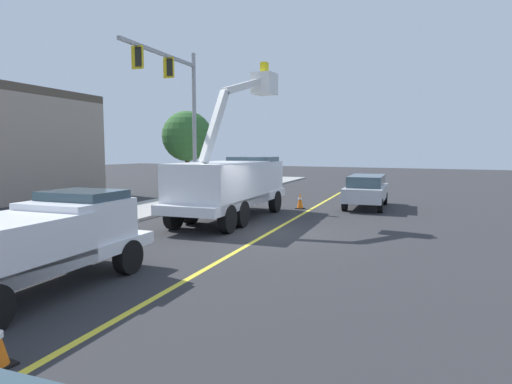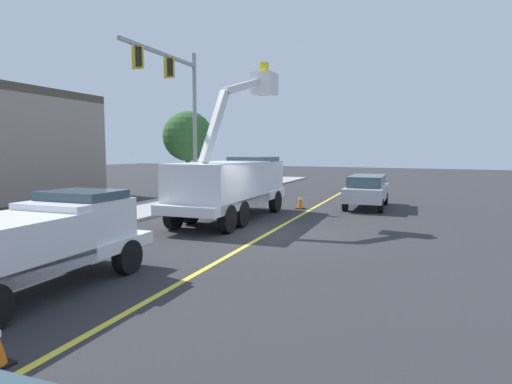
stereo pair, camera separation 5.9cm
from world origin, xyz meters
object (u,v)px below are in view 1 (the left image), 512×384
at_px(utility_bucket_truck, 232,183).
at_px(passing_minivan, 366,189).
at_px(traffic_cone_mid_front, 300,201).
at_px(service_pickup_truck, 34,241).
at_px(traffic_signal_mast, 177,97).

height_order(utility_bucket_truck, passing_minivan, utility_bucket_truck).
bearing_deg(traffic_cone_mid_front, service_pickup_truck, 178.85).
height_order(passing_minivan, traffic_signal_mast, traffic_signal_mast).
bearing_deg(traffic_signal_mast, utility_bucket_truck, -115.99).
xyz_separation_m(service_pickup_truck, traffic_signal_mast, (12.56, 5.69, 4.65)).
xyz_separation_m(utility_bucket_truck, passing_minivan, (6.51, -4.38, -0.63)).
bearing_deg(service_pickup_truck, traffic_cone_mid_front, -1.15).
xyz_separation_m(passing_minivan, traffic_signal_mast, (-4.29, 8.92, 4.80)).
bearing_deg(traffic_signal_mast, traffic_cone_mid_front, -69.26).
relative_size(service_pickup_truck, passing_minivan, 1.16).
xyz_separation_m(traffic_cone_mid_front, traffic_signal_mast, (-2.27, 5.99, 5.35)).
distance_m(utility_bucket_truck, traffic_cone_mid_front, 4.86).
bearing_deg(utility_bucket_truck, traffic_signal_mast, 64.01).
xyz_separation_m(utility_bucket_truck, traffic_signal_mast, (2.22, 4.55, 4.17)).
bearing_deg(service_pickup_truck, passing_minivan, -10.85).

